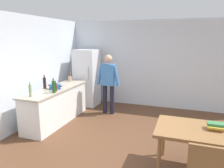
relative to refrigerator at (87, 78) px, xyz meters
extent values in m
plane|color=brown|center=(1.90, -2.40, -0.90)|extent=(14.00, 14.00, 0.00)
cube|color=silver|center=(1.90, 0.60, 0.45)|extent=(6.40, 0.12, 2.70)
cube|color=silver|center=(-0.70, -2.20, 0.45)|extent=(0.12, 5.60, 2.70)
cube|color=white|center=(-0.10, -1.60, -0.47)|extent=(0.60, 2.12, 0.86)
cube|color=#B2A893|center=(-0.10, -1.60, -0.02)|extent=(0.64, 2.20, 0.04)
cube|color=white|center=(0.00, 0.00, 0.00)|extent=(0.70, 0.64, 1.80)
cylinder|color=#B2B2B7|center=(0.22, -0.34, 0.20)|extent=(0.02, 0.02, 0.40)
cylinder|color=#1E1E2D|center=(0.84, -0.55, -0.48)|extent=(0.13, 0.13, 0.84)
cylinder|color=#1E1E2D|center=(1.06, -0.55, -0.48)|extent=(0.13, 0.13, 0.84)
cube|color=#3D75B7|center=(0.95, -0.55, 0.24)|extent=(0.38, 0.22, 0.60)
sphere|color=tan|center=(0.95, -0.55, 0.69)|extent=(0.22, 0.22, 0.22)
cylinder|color=#3D75B7|center=(0.70, -0.59, 0.22)|extent=(0.20, 0.09, 0.55)
cylinder|color=#3D75B7|center=(1.20, -0.59, 0.22)|extent=(0.20, 0.09, 0.55)
cube|color=olive|center=(3.30, -2.70, -0.18)|extent=(1.40, 0.90, 0.05)
cylinder|color=olive|center=(2.70, -3.05, -0.55)|extent=(0.06, 0.06, 0.70)
cylinder|color=olive|center=(2.70, -2.35, -0.55)|extent=(0.06, 0.06, 0.70)
cube|color=olive|center=(3.30, -3.56, -0.20)|extent=(0.42, 0.04, 0.42)
cylinder|color=#285193|center=(-0.06, -1.67, 0.06)|extent=(0.28, 0.28, 0.12)
cube|color=black|center=(-0.23, -1.67, 0.08)|extent=(0.06, 0.03, 0.02)
cube|color=black|center=(0.11, -1.67, 0.08)|extent=(0.06, 0.03, 0.02)
cylinder|color=tan|center=(-0.22, -0.67, 0.07)|extent=(0.11, 0.11, 0.14)
cylinder|color=olive|center=(-0.20, -0.67, 0.21)|extent=(0.02, 0.05, 0.22)
cylinder|color=olive|center=(-0.20, -0.68, 0.21)|extent=(0.02, 0.04, 0.22)
cylinder|color=#5B3314|center=(0.10, -1.88, 0.10)|extent=(0.06, 0.06, 0.20)
cylinder|color=#5B3314|center=(0.10, -1.88, 0.23)|extent=(0.02, 0.02, 0.06)
cylinder|color=black|center=(-0.34, -1.71, 0.14)|extent=(0.08, 0.08, 0.28)
cylinder|color=black|center=(-0.34, -1.71, 0.31)|extent=(0.03, 0.03, 0.06)
cylinder|color=gray|center=(-0.15, -2.46, 0.13)|extent=(0.06, 0.06, 0.26)
cylinder|color=gray|center=(-0.15, -2.46, 0.29)|extent=(0.02, 0.02, 0.06)
cylinder|color=#1E5123|center=(0.13, -2.01, 0.14)|extent=(0.08, 0.08, 0.28)
cylinder|color=#1E5123|center=(0.13, -2.01, 0.31)|extent=(0.03, 0.03, 0.06)
cube|color=orange|center=(3.51, -2.62, -0.13)|extent=(0.21, 0.16, 0.04)
cube|color=gold|center=(3.49, -2.64, -0.10)|extent=(0.23, 0.18, 0.03)
cube|color=#387A47|center=(3.51, -2.61, -0.07)|extent=(0.28, 0.14, 0.04)
camera|label=1|loc=(2.99, -6.06, 1.24)|focal=33.90mm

